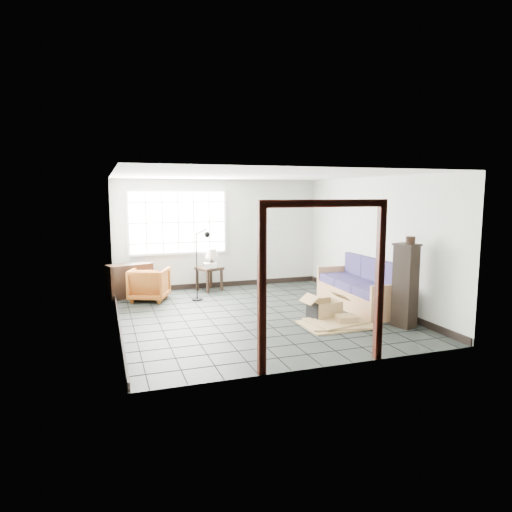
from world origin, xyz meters
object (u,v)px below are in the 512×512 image
object	(u,v)px
side_table	(209,271)
tall_shelf	(405,285)
armchair	(149,283)
futon_sofa	(363,290)

from	to	relation	value
side_table	tall_shelf	distance (m)	4.67
armchair	tall_shelf	bearing A→B (deg)	161.26
futon_sofa	side_table	size ratio (longest dim) A/B	3.32
futon_sofa	side_table	distance (m)	3.60
armchair	tall_shelf	distance (m)	5.21
futon_sofa	tall_shelf	size ratio (longest dim) A/B	1.55
futon_sofa	tall_shelf	world-z (taller)	tall_shelf
side_table	tall_shelf	world-z (taller)	tall_shelf
futon_sofa	tall_shelf	distance (m)	1.47
side_table	tall_shelf	xyz separation A→B (m)	(2.49, -3.94, 0.27)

